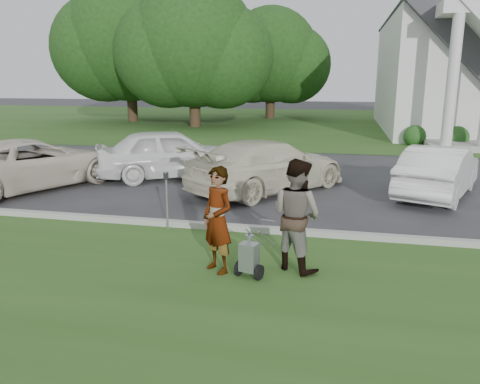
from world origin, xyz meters
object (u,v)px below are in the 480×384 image
(car_c, at_px, (268,166))
(car_b, at_px, (171,153))
(car_a, at_px, (31,164))
(parking_meter_near, at_px, (167,194))
(car_d, at_px, (439,171))
(tree_left, at_px, (193,50))
(church, at_px, (466,33))
(striping_cart, at_px, (249,258))
(person_left, at_px, (218,221))
(tree_back, at_px, (271,60))
(tree_far, at_px, (129,45))
(person_right, at_px, (296,216))

(car_c, bearing_deg, car_b, 19.01)
(car_a, bearing_deg, parking_meter_near, 176.51)
(car_d, bearing_deg, car_a, 29.00)
(tree_left, height_order, car_b, tree_left)
(church, distance_m, striping_cart, 26.93)
(tree_left, xyz_separation_m, person_left, (7.91, -23.66, -4.18))
(car_a, relative_size, car_b, 1.11)
(tree_back, distance_m, person_left, 32.12)
(tree_left, bearing_deg, car_b, -75.17)
(tree_far, relative_size, car_c, 2.20)
(striping_cart, xyz_separation_m, car_d, (4.18, 6.72, 0.37))
(person_right, bearing_deg, car_d, -86.16)
(tree_back, xyz_separation_m, striping_cart, (4.49, -31.80, -4.37))
(parking_meter_near, distance_m, car_a, 6.29)
(church, height_order, parking_meter_near, church)
(tree_back, relative_size, car_c, 1.81)
(church, relative_size, car_b, 4.90)
(church, bearing_deg, tree_back, 152.15)
(parking_meter_near, xyz_separation_m, car_d, (6.44, 4.61, -0.12))
(tree_far, relative_size, striping_cart, 12.21)
(tree_back, height_order, striping_cart, tree_back)
(church, distance_m, tree_left, 17.07)
(person_right, height_order, car_c, person_right)
(person_right, relative_size, car_d, 0.45)
(tree_back, distance_m, parking_meter_near, 30.02)
(person_left, distance_m, parking_meter_near, 2.60)
(car_b, bearing_deg, car_d, -124.33)
(tree_far, height_order, car_d, tree_far)
(tree_left, xyz_separation_m, car_c, (7.82, -17.51, -4.34))
(tree_far, xyz_separation_m, parking_meter_near, (12.22, -24.68, -4.85))
(tree_back, bearing_deg, church, -27.85)
(person_left, bearing_deg, car_b, 153.24)
(tree_far, xyz_separation_m, tree_back, (10.00, 5.00, -0.97))
(tree_left, xyz_separation_m, car_d, (12.67, -17.07, -4.39))
(tree_far, xyz_separation_m, striping_cart, (14.49, -26.80, -5.34))
(tree_far, xyz_separation_m, car_b, (10.33, -19.35, -4.86))
(church, relative_size, tree_left, 2.27)
(parking_meter_near, xyz_separation_m, car_c, (1.59, 4.17, -0.07))
(tree_left, xyz_separation_m, tree_back, (4.00, 8.00, -0.38))
(tree_back, height_order, person_right, tree_back)
(person_right, xyz_separation_m, car_d, (3.46, 6.18, -0.26))
(tree_back, bearing_deg, car_c, -81.50)
(car_b, relative_size, car_d, 1.12)
(person_right, distance_m, car_b, 8.46)
(church, height_order, car_d, church)
(tree_back, xyz_separation_m, car_a, (-3.31, -26.68, -3.97))
(tree_back, relative_size, person_right, 4.88)
(tree_left, bearing_deg, car_a, -87.89)
(person_left, bearing_deg, person_right, 54.26)
(tree_far, height_order, person_left, tree_far)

